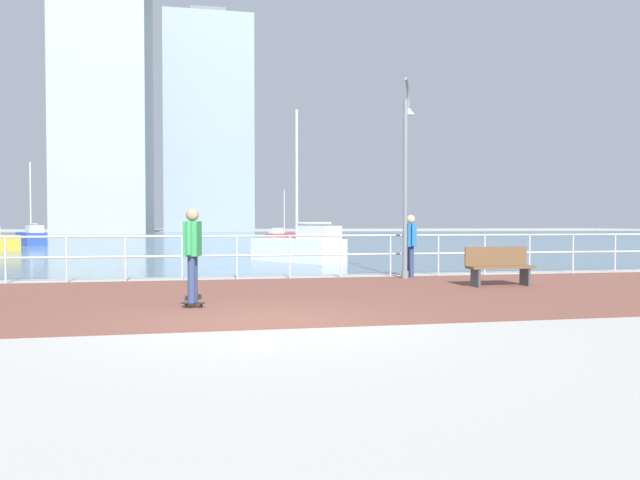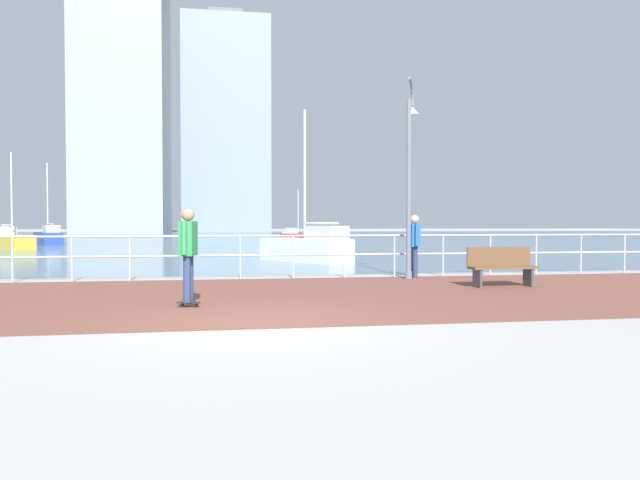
% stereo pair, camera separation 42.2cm
% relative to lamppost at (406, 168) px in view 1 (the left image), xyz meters
% --- Properties ---
extents(ground, '(220.00, 220.00, 0.00)m').
position_rel_lamppost_xyz_m(ground, '(-4.48, 33.53, -2.95)').
color(ground, '#ADAAA5').
extents(brick_paving, '(28.00, 7.61, 0.01)m').
position_rel_lamppost_xyz_m(brick_paving, '(-4.48, -3.35, -2.95)').
color(brick_paving, brown).
rests_on(brick_paving, ground).
extents(harbor_water, '(180.00, 88.00, 0.00)m').
position_rel_lamppost_xyz_m(harbor_water, '(-4.48, 45.46, -2.95)').
color(harbor_water, slate).
rests_on(harbor_water, ground).
extents(waterfront_railing, '(25.25, 0.06, 1.16)m').
position_rel_lamppost_xyz_m(waterfront_railing, '(-4.48, 0.46, -2.15)').
color(waterfront_railing, '#B2BCC1').
rests_on(waterfront_railing, ground).
extents(lamppost, '(0.53, 0.76, 5.34)m').
position_rel_lamppost_xyz_m(lamppost, '(0.00, 0.00, 0.00)').
color(lamppost, slate).
rests_on(lamppost, ground).
extents(skateboarder, '(0.41, 0.55, 1.73)m').
position_rel_lamppost_xyz_m(skateboarder, '(-5.57, -4.72, -1.91)').
color(skateboarder, black).
rests_on(skateboarder, ground).
extents(bystander, '(0.26, 0.55, 1.70)m').
position_rel_lamppost_xyz_m(bystander, '(0.17, 0.11, -1.95)').
color(bystander, navy).
rests_on(bystander, ground).
extents(park_bench, '(1.62, 0.50, 0.92)m').
position_rel_lamppost_xyz_m(park_bench, '(1.43, -2.45, -2.47)').
color(park_bench, brown).
rests_on(park_bench, ground).
extents(sailboat_teal, '(3.29, 4.17, 5.80)m').
position_rel_lamppost_xyz_m(sailboat_teal, '(-1.70, 7.24, -2.40)').
color(sailboat_teal, white).
rests_on(sailboat_teal, ground).
extents(sailboat_white, '(2.80, 4.14, 5.61)m').
position_rel_lamppost_xyz_m(sailboat_white, '(-16.54, 28.24, -2.42)').
color(sailboat_white, '#284799').
rests_on(sailboat_white, ground).
extents(sailboat_gray, '(3.01, 2.39, 4.19)m').
position_rel_lamppost_xyz_m(sailboat_gray, '(1.25, 33.15, -2.55)').
color(sailboat_gray, '#B21E1E').
rests_on(sailboat_gray, ground).
extents(tower_beige, '(15.36, 13.84, 39.69)m').
position_rel_lamppost_xyz_m(tower_beige, '(-3.65, 96.34, 16.06)').
color(tower_beige, '#8493A3').
rests_on(tower_beige, ground).
extents(tower_glass, '(12.01, 15.38, 38.95)m').
position_rel_lamppost_xyz_m(tower_glass, '(-18.29, 73.91, 15.69)').
color(tower_glass, '#939993').
rests_on(tower_glass, ground).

